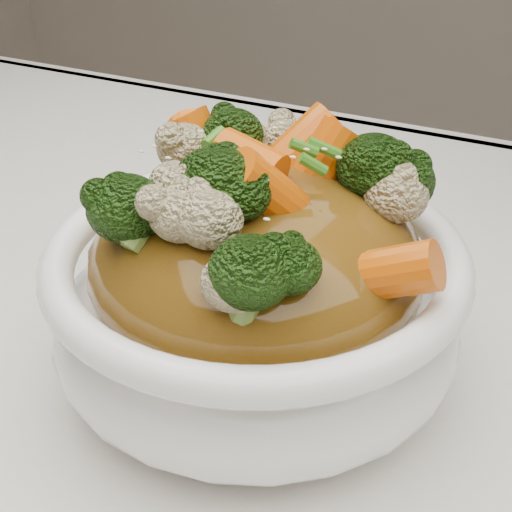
% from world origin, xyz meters
% --- Properties ---
extents(tablecloth, '(1.20, 0.80, 0.04)m').
position_xyz_m(tablecloth, '(0.00, 0.00, 0.73)').
color(tablecloth, white).
rests_on(tablecloth, dining_table).
extents(bowl, '(0.21, 0.21, 0.08)m').
position_xyz_m(bowl, '(0.01, 0.03, 0.79)').
color(bowl, white).
rests_on(bowl, tablecloth).
extents(sauce_base, '(0.17, 0.17, 0.09)m').
position_xyz_m(sauce_base, '(0.01, 0.03, 0.82)').
color(sauce_base, '#5E3E10').
rests_on(sauce_base, bowl).
extents(carrots, '(0.17, 0.17, 0.05)m').
position_xyz_m(carrots, '(0.01, 0.03, 0.88)').
color(carrots, '#D95B07').
rests_on(carrots, sauce_base).
extents(broccoli, '(0.17, 0.17, 0.04)m').
position_xyz_m(broccoli, '(0.01, 0.03, 0.88)').
color(broccoli, black).
rests_on(broccoli, sauce_base).
extents(cauliflower, '(0.17, 0.17, 0.03)m').
position_xyz_m(cauliflower, '(0.01, 0.03, 0.87)').
color(cauliflower, '#CBBC8B').
rests_on(cauliflower, sauce_base).
extents(scallions, '(0.12, 0.12, 0.02)m').
position_xyz_m(scallions, '(0.01, 0.03, 0.88)').
color(scallions, '#37791B').
rests_on(scallions, sauce_base).
extents(sesame_seeds, '(0.15, 0.15, 0.01)m').
position_xyz_m(sesame_seeds, '(0.01, 0.03, 0.88)').
color(sesame_seeds, '#F5E4AE').
rests_on(sesame_seeds, sauce_base).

